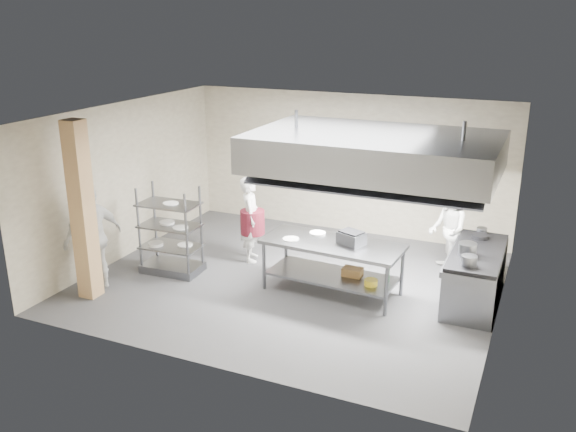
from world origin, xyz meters
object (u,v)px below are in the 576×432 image
at_px(island, 332,267).
at_px(pass_rack, 170,230).
at_px(chef_line, 448,230).
at_px(chef_plating, 93,237).
at_px(chef_head, 251,219).
at_px(griddle, 351,238).
at_px(stockpot, 467,249).
at_px(cooking_range, 475,278).

distance_m(island, pass_rack, 3.05).
distance_m(chef_line, chef_plating, 6.25).
xyz_separation_m(island, chef_head, (-1.93, 0.75, 0.38)).
bearing_deg(chef_head, pass_rack, 110.95).
relative_size(chef_plating, griddle, 4.59).
xyz_separation_m(island, stockpot, (2.14, 0.35, 0.55)).
distance_m(island, chef_plating, 4.11).
bearing_deg(stockpot, griddle, -170.93).
bearing_deg(chef_head, chef_line, -100.60).
bearing_deg(chef_head, cooking_range, -116.16).
bearing_deg(chef_line, griddle, -61.00).
bearing_deg(griddle, chef_plating, -138.10).
distance_m(chef_head, chef_line, 3.66).
relative_size(pass_rack, chef_line, 0.98).
bearing_deg(island, pass_rack, -169.73).
relative_size(cooking_range, griddle, 4.87).
bearing_deg(chef_head, island, -135.76).
xyz_separation_m(pass_rack, cooking_range, (5.29, 0.98, -0.39)).
xyz_separation_m(cooking_range, chef_plating, (-6.08, -2.11, 0.52)).
height_order(island, chef_plating, chef_plating).
height_order(chef_head, chef_plating, chef_plating).
distance_m(griddle, stockpot, 1.86).
bearing_deg(pass_rack, stockpot, 4.85).
xyz_separation_m(griddle, stockpot, (1.84, 0.29, -0.01)).
relative_size(chef_plating, stockpot, 6.46).
height_order(cooking_range, chef_line, chef_line).
distance_m(cooking_range, chef_line, 1.26).
bearing_deg(pass_rack, island, 3.76).
xyz_separation_m(cooking_range, chef_head, (-4.21, 0.12, 0.41)).
height_order(pass_rack, cooking_range, pass_rack).
height_order(island, griddle, griddle).
xyz_separation_m(pass_rack, chef_plating, (-0.79, -1.13, 0.13)).
bearing_deg(chef_plating, island, 127.00).
relative_size(pass_rack, chef_head, 0.97).
bearing_deg(griddle, chef_line, 71.24).
relative_size(pass_rack, stockpot, 5.57).
height_order(chef_line, stockpot, chef_line).
xyz_separation_m(island, cooking_range, (2.28, 0.63, -0.04)).
relative_size(chef_head, griddle, 4.06).
xyz_separation_m(cooking_range, griddle, (-1.98, -0.57, 0.59)).
distance_m(island, griddle, 0.64).
height_order(cooking_range, stockpot, stockpot).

